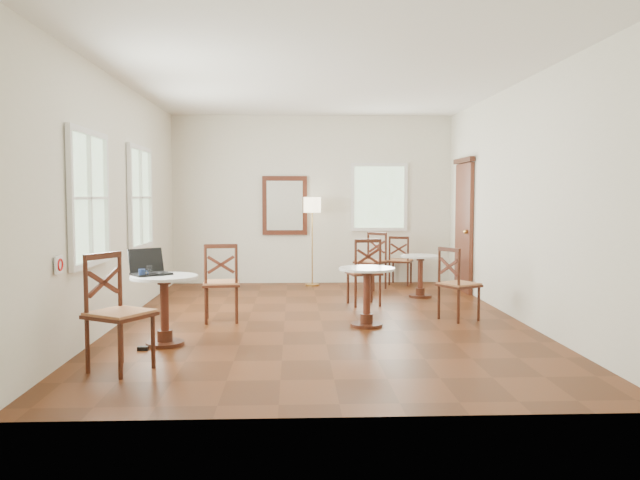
# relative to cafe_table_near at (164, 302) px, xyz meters

# --- Properties ---
(ground) EXTENTS (7.00, 7.00, 0.00)m
(ground) POSITION_rel_cafe_table_near_xyz_m (1.70, 1.24, -0.46)
(ground) COLOR #4E230D
(ground) RESTS_ON ground
(room_shell) EXTENTS (5.02, 7.02, 3.01)m
(room_shell) POSITION_rel_cafe_table_near_xyz_m (1.64, 1.51, 1.43)
(room_shell) COLOR silver
(room_shell) RESTS_ON ground
(cafe_table_near) EXTENTS (0.70, 0.70, 0.74)m
(cafe_table_near) POSITION_rel_cafe_table_near_xyz_m (0.00, 0.00, 0.00)
(cafe_table_near) COLOR #3F1C0F
(cafe_table_near) RESTS_ON ground
(cafe_table_mid) EXTENTS (0.67, 0.67, 0.71)m
(cafe_table_mid) POSITION_rel_cafe_table_near_xyz_m (2.24, 0.87, -0.02)
(cafe_table_mid) COLOR #3F1C0F
(cafe_table_mid) RESTS_ON ground
(cafe_table_back) EXTENTS (0.62, 0.62, 0.65)m
(cafe_table_back) POSITION_rel_cafe_table_near_xyz_m (3.33, 3.04, -0.05)
(cafe_table_back) COLOR #3F1C0F
(cafe_table_back) RESTS_ON ground
(chair_near_a) EXTENTS (0.50, 0.50, 0.99)m
(chair_near_a) POSITION_rel_cafe_table_near_xyz_m (0.45, 1.24, 0.03)
(chair_near_a) COLOR #3F1C0F
(chair_near_a) RESTS_ON ground
(chair_near_b) EXTENTS (0.67, 0.67, 1.06)m
(chair_near_b) POSITION_rel_cafe_table_near_xyz_m (-0.22, -0.95, 0.07)
(chair_near_b) COLOR #3F1C0F
(chair_near_b) RESTS_ON ground
(chair_mid_a) EXTENTS (0.53, 0.53, 0.97)m
(chair_mid_a) POSITION_rel_cafe_table_near_xyz_m (2.37, 2.34, 0.02)
(chair_mid_a) COLOR #3F1C0F
(chair_mid_a) RESTS_ON ground
(chair_mid_b) EXTENTS (0.58, 0.58, 0.93)m
(chair_mid_b) POSITION_rel_cafe_table_near_xyz_m (3.43, 1.21, 0.00)
(chair_mid_b) COLOR #3F1C0F
(chair_mid_b) RESTS_ON ground
(chair_back_a) EXTENTS (0.51, 0.51, 0.86)m
(chair_back_a) POSITION_rel_cafe_table_near_xyz_m (3.25, 4.45, -0.03)
(chair_back_a) COLOR #3F1C0F
(chair_back_a) RESTS_ON ground
(chair_back_b) EXTENTS (0.62, 0.62, 0.95)m
(chair_back_b) POSITION_rel_cafe_table_near_xyz_m (2.68, 3.93, 0.02)
(chair_back_b) COLOR #3F1C0F
(chair_back_b) RESTS_ON ground
(floor_lamp) EXTENTS (0.30, 0.30, 1.55)m
(floor_lamp) POSITION_rel_cafe_table_near_xyz_m (1.68, 4.39, 0.86)
(floor_lamp) COLOR #BF8C3F
(floor_lamp) RESTS_ON ground
(laptop) EXTENTS (0.49, 0.47, 0.27)m
(laptop) POSITION_rel_cafe_table_near_xyz_m (-0.18, 0.12, 0.35)
(laptop) COLOR black
(laptop) RESTS_ON cafe_table_near
(mouse) EXTENTS (0.09, 0.06, 0.03)m
(mouse) POSITION_rel_cafe_table_near_xyz_m (-0.03, -0.01, 0.30)
(mouse) COLOR black
(mouse) RESTS_ON cafe_table_near
(navy_mug) EXTENTS (0.10, 0.07, 0.08)m
(navy_mug) POSITION_rel_cafe_table_near_xyz_m (-0.20, -0.09, 0.32)
(navy_mug) COLOR #0F1934
(navy_mug) RESTS_ON cafe_table_near
(water_glass) EXTENTS (0.06, 0.06, 0.10)m
(water_glass) POSITION_rel_cafe_table_near_xyz_m (-0.16, 0.03, 0.33)
(water_glass) COLOR white
(water_glass) RESTS_ON cafe_table_near
(power_adapter) EXTENTS (0.10, 0.06, 0.04)m
(power_adapter) POSITION_rel_cafe_table_near_xyz_m (-0.18, -0.23, -0.44)
(power_adapter) COLOR black
(power_adapter) RESTS_ON ground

